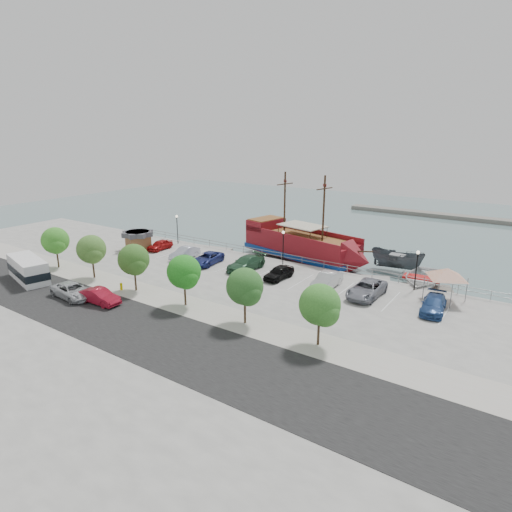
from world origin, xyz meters
The scene contains 35 objects.
ground centered at (0.00, 0.00, -1.00)m, with size 160.00×160.00×0.00m, color slate.
land_slab centered at (0.00, -21.00, -0.60)m, with size 100.00×58.00×1.20m, color gray.
street centered at (0.00, -16.00, 0.01)m, with size 100.00×8.00×0.04m, color black.
sidewalk centered at (0.00, -10.00, 0.01)m, with size 100.00×4.00×0.05m, color #ABA192.
seawall_railing centered at (0.00, 7.80, 0.53)m, with size 50.00×0.06×1.00m.
far_shore centered at (10.00, 55.00, -0.60)m, with size 40.00×3.00×0.80m, color slate.
pirate_ship centered at (0.73, 12.01, 1.05)m, with size 19.78×9.10×12.26m.
patrol_boat centered at (11.77, 14.57, 0.31)m, with size 2.55×6.78×2.62m, color #484E54.
speedboat centered at (15.81, 10.54, -0.20)m, with size 5.50×7.70×1.60m, color silver.
dock_west centered at (-14.19, 9.20, -0.81)m, with size 6.77×1.93×0.39m, color gray.
dock_mid centered at (9.22, 9.20, -0.81)m, with size 6.61×1.89×0.38m, color gray.
dock_east centered at (15.41, 9.20, -0.78)m, with size 7.81×2.23×0.45m, color #6A6459.
shed centered at (-20.23, 0.99, 1.40)m, with size 4.15×4.15×2.63m.
canopy_tent centered at (19.17, 5.20, 3.33)m, with size 5.80×5.80×3.82m.
street_van centered at (-11.65, -14.86, 0.73)m, with size 2.42×5.25×1.46m, color #B8BBBD.
street_sedan centered at (-8.13, -14.30, 0.73)m, with size 1.55×4.45×1.47m, color maroon.
shuttle_bus centered at (-20.43, -14.50, 1.23)m, with size 7.63×4.19×2.55m.
fire_hydrant centered at (-9.35, -10.80, 0.45)m, with size 0.29×0.29×0.83m.
lamp_post_left centered at (-18.00, 6.50, 2.94)m, with size 0.36×0.36×4.28m.
lamp_post_mid centered at (0.00, 6.50, 2.94)m, with size 0.36×0.36×4.28m.
lamp_post_right centered at (16.00, 6.50, 2.94)m, with size 0.36×0.36×4.28m.
tree_a centered at (-21.85, -10.07, 3.30)m, with size 3.30×3.20×5.00m.
tree_b centered at (-14.85, -10.07, 3.30)m, with size 3.30×3.20×5.00m.
tree_c centered at (-7.85, -10.07, 3.30)m, with size 3.30×3.20×5.00m.
tree_d centered at (-0.85, -10.07, 3.30)m, with size 3.30×3.20×5.00m.
tree_e centered at (6.15, -10.07, 3.30)m, with size 3.30×3.20×5.00m.
tree_f centered at (13.15, -10.07, 3.30)m, with size 3.30×3.20×5.00m.
parked_car_a centered at (-17.71, 2.65, 0.69)m, with size 1.64×4.07×1.39m, color #AB1313.
parked_car_b centered at (-11.88, 1.48, 0.75)m, with size 1.58×4.54×1.50m, color silver.
parked_car_c centered at (-7.87, 1.24, 0.72)m, with size 2.39×5.18×1.44m, color navy.
parked_car_d centered at (-2.53, 2.11, 0.82)m, with size 2.29×5.63×1.63m, color #2A5637.
parked_car_e centered at (2.44, 1.51, 0.74)m, with size 1.76×4.36×1.49m, color black.
parked_car_f centered at (8.12, 1.93, 0.83)m, with size 1.75×5.01×1.65m, color silver.
parked_car_g centered at (12.50, 1.88, 0.80)m, with size 2.66×5.76×1.60m, color gray.
parked_car_h centered at (18.93, 1.72, 0.72)m, with size 2.02×4.96×1.44m, color navy.
Camera 1 is at (25.88, -37.56, 16.07)m, focal length 30.00 mm.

